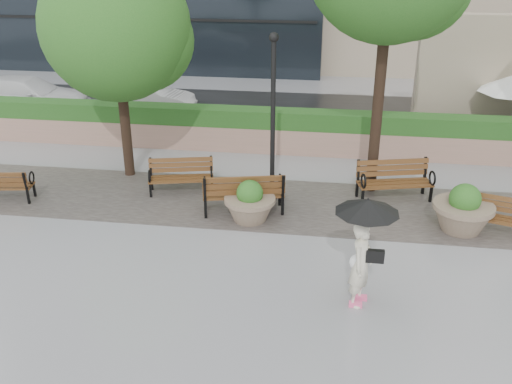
# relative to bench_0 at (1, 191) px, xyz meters

# --- Properties ---
(ground) EXTENTS (100.00, 100.00, 0.00)m
(ground) POSITION_rel_bench_0_xyz_m (6.66, -2.19, -0.26)
(ground) COLOR gray
(ground) RESTS_ON ground
(cobble_strip) EXTENTS (28.00, 3.20, 0.01)m
(cobble_strip) POSITION_rel_bench_0_xyz_m (6.66, 0.81, -0.26)
(cobble_strip) COLOR #383330
(cobble_strip) RESTS_ON ground
(hedge_wall) EXTENTS (24.00, 0.80, 1.35)m
(hedge_wall) POSITION_rel_bench_0_xyz_m (6.66, 4.81, 0.40)
(hedge_wall) COLOR #A07567
(hedge_wall) RESTS_ON ground
(asphalt_street) EXTENTS (40.00, 7.00, 0.00)m
(asphalt_street) POSITION_rel_bench_0_xyz_m (6.66, 8.81, -0.26)
(asphalt_street) COLOR black
(asphalt_street) RESTS_ON ground
(bench_0) EXTENTS (1.71, 0.89, 0.88)m
(bench_0) POSITION_rel_bench_0_xyz_m (0.00, 0.00, 0.00)
(bench_0) COLOR brown
(bench_0) RESTS_ON ground
(bench_1) EXTENTS (1.81, 1.05, 0.91)m
(bench_1) POSITION_rel_bench_0_xyz_m (4.52, 1.17, 0.01)
(bench_1) COLOR brown
(bench_1) RESTS_ON ground
(bench_2) EXTENTS (2.11, 1.23, 1.07)m
(bench_2) POSITION_rel_bench_0_xyz_m (6.35, 0.24, 0.06)
(bench_2) COLOR brown
(bench_2) RESTS_ON ground
(bench_3) EXTENTS (2.02, 1.20, 1.02)m
(bench_3) POSITION_rel_bench_0_xyz_m (10.11, 1.54, 0.04)
(bench_3) COLOR brown
(bench_3) RESTS_ON ground
(bench_4) EXTENTS (1.72, 1.09, 0.86)m
(bench_4) POSITION_rel_bench_0_xyz_m (12.26, -0.03, -0.00)
(bench_4) COLOR brown
(bench_4) RESTS_ON ground
(planter_left) EXTENTS (1.24, 1.24, 1.04)m
(planter_left) POSITION_rel_bench_0_xyz_m (6.58, -0.18, 0.14)
(planter_left) COLOR #7F6B56
(planter_left) RESTS_ON ground
(planter_right) EXTENTS (1.40, 1.40, 1.17)m
(planter_right) POSITION_rel_bench_0_xyz_m (11.55, 0.01, 0.20)
(planter_right) COLOR #7F6B56
(planter_right) RESTS_ON ground
(lamppost) EXTENTS (0.28, 0.28, 4.28)m
(lamppost) POSITION_rel_bench_0_xyz_m (6.96, 1.12, 1.63)
(lamppost) COLOR black
(lamppost) RESTS_ON ground
(tree_0) EXTENTS (3.92, 3.91, 6.12)m
(tree_0) POSITION_rel_bench_0_xyz_m (2.84, 2.28, 3.80)
(tree_0) COLOR black
(tree_0) RESTS_ON ground
(car_left) EXTENTS (4.98, 2.30, 1.41)m
(car_left) POSITION_rel_bench_0_xyz_m (-3.33, 7.65, 0.44)
(car_left) COLOR silver
(car_left) RESTS_ON ground
(car_right) EXTENTS (3.69, 1.44, 1.20)m
(car_right) POSITION_rel_bench_0_xyz_m (1.22, 8.44, 0.34)
(car_right) COLOR silver
(car_right) RESTS_ON ground
(pedestrian) EXTENTS (1.16, 1.16, 2.12)m
(pedestrian) POSITION_rel_bench_0_xyz_m (9.13, -3.25, 1.03)
(pedestrian) COLOR beige
(pedestrian) RESTS_ON ground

